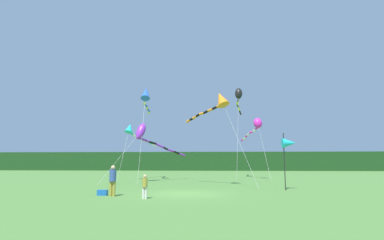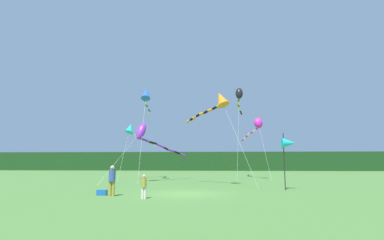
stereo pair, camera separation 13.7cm
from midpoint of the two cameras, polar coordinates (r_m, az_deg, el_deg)
ground_plane at (r=18.33m, az=-1.24°, el=-13.70°), size 120.00×120.00×0.00m
distant_treeline at (r=63.17m, az=2.76°, el=-7.76°), size 108.00×2.28×3.81m
person_adult at (r=17.49m, az=-14.60°, el=-10.68°), size 0.37×0.37×1.67m
person_child at (r=16.00m, az=-8.79°, el=-12.04°), size 0.27×0.27×1.21m
cooler_box at (r=18.12m, az=-16.38°, el=-12.98°), size 0.55×0.31×0.31m
banner_flag_pole at (r=21.45m, az=17.91°, el=-4.25°), size 0.90×0.70×3.79m
kite_cyan at (r=32.95m, az=-10.78°, el=-2.15°), size 2.27×7.99×5.92m
kite_purple at (r=29.32m, az=-8.49°, el=-2.79°), size 6.19×9.42×5.65m
kite_orange at (r=24.49m, az=5.17°, el=3.59°), size 5.57×5.33×7.59m
kite_magenta at (r=33.43m, az=12.20°, el=-0.96°), size 2.23×6.76×6.60m
kite_blue at (r=31.84m, az=-8.48°, el=4.62°), size 1.34×9.30×9.64m
kite_black at (r=36.40m, az=8.98°, el=4.47°), size 1.54×9.54×10.52m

